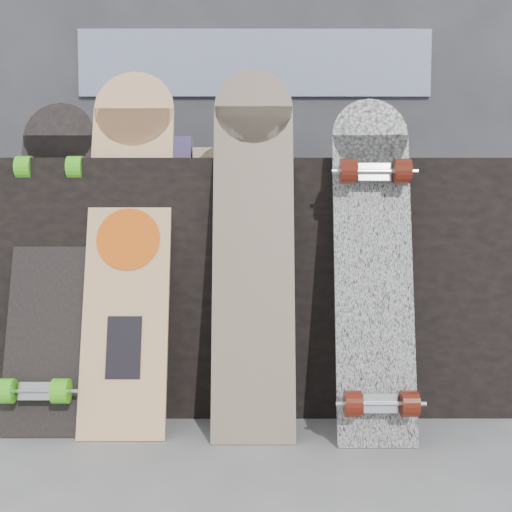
{
  "coord_description": "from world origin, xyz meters",
  "views": [
    {
      "loc": [
        0.0,
        -1.73,
        0.66
      ],
      "look_at": [
        0.0,
        0.2,
        0.5
      ],
      "focal_mm": 45.0,
      "sensor_mm": 36.0,
      "label": 1
    }
  ],
  "objects_px": {
    "longboard_geisha": "(129,235)",
    "longboard_celtic": "(253,236)",
    "skateboard_dark": "(49,255)",
    "vendor_table": "(255,279)",
    "longboard_cascadia": "(374,263)"
  },
  "relations": [
    {
      "from": "longboard_cascadia",
      "to": "skateboard_dark",
      "type": "distance_m",
      "value": 0.96
    },
    {
      "from": "longboard_geisha",
      "to": "longboard_celtic",
      "type": "bearing_deg",
      "value": -7.67
    },
    {
      "from": "longboard_cascadia",
      "to": "skateboard_dark",
      "type": "bearing_deg",
      "value": 172.22
    },
    {
      "from": "vendor_table",
      "to": "longboard_geisha",
      "type": "height_order",
      "value": "longboard_geisha"
    },
    {
      "from": "vendor_table",
      "to": "longboard_celtic",
      "type": "xyz_separation_m",
      "value": [
        -0.0,
        -0.37,
        0.17
      ]
    },
    {
      "from": "skateboard_dark",
      "to": "longboard_celtic",
      "type": "bearing_deg",
      "value": -5.04
    },
    {
      "from": "vendor_table",
      "to": "longboard_geisha",
      "type": "bearing_deg",
      "value": -139.92
    },
    {
      "from": "vendor_table",
      "to": "longboard_cascadia",
      "type": "relative_size",
      "value": 1.65
    },
    {
      "from": "longboard_celtic",
      "to": "longboard_cascadia",
      "type": "xyz_separation_m",
      "value": [
        0.34,
        -0.08,
        -0.07
      ]
    },
    {
      "from": "longboard_celtic",
      "to": "skateboard_dark",
      "type": "xyz_separation_m",
      "value": [
        -0.61,
        0.05,
        -0.06
      ]
    },
    {
      "from": "longboard_geisha",
      "to": "skateboard_dark",
      "type": "height_order",
      "value": "longboard_geisha"
    },
    {
      "from": "vendor_table",
      "to": "longboard_cascadia",
      "type": "bearing_deg",
      "value": -52.79
    },
    {
      "from": "skateboard_dark",
      "to": "longboard_geisha",
      "type": "bearing_deg",
      "value": -0.95
    },
    {
      "from": "longboard_geisha",
      "to": "longboard_celtic",
      "type": "height_order",
      "value": "longboard_geisha"
    },
    {
      "from": "longboard_geisha",
      "to": "skateboard_dark",
      "type": "distance_m",
      "value": 0.25
    }
  ]
}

